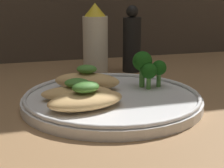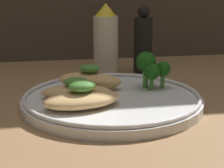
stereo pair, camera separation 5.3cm
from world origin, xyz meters
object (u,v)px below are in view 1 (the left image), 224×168
object	(u,v)px
plate	(112,99)
broccoli_bunch	(148,66)
sauce_bottle	(95,41)
pepper_grinder	(132,42)

from	to	relation	value
plate	broccoli_bunch	bearing A→B (deg)	24.69
broccoli_bunch	plate	bearing A→B (deg)	-155.31
sauce_bottle	pepper_grinder	bearing A→B (deg)	-0.00
plate	sauce_bottle	xyz separation A→B (cm)	(2.68, 21.39, 6.18)
plate	broccoli_bunch	xyz separation A→B (cm)	(7.29, 3.35, 4.11)
plate	broccoli_bunch	size ratio (longest dim) A/B	4.54
plate	pepper_grinder	bearing A→B (deg)	63.05
broccoli_bunch	sauce_bottle	xyz separation A→B (cm)	(-4.61, 18.04, 2.06)
pepper_grinder	sauce_bottle	bearing A→B (deg)	180.00
pepper_grinder	plate	bearing A→B (deg)	-116.95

